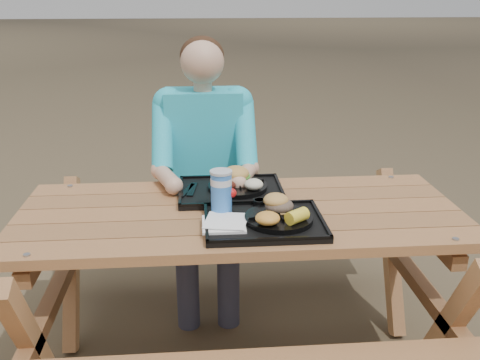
{
  "coord_description": "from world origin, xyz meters",
  "views": [
    {
      "loc": [
        -0.16,
        -2.0,
        1.6
      ],
      "look_at": [
        0.0,
        0.0,
        0.88
      ],
      "focal_mm": 40.0,
      "sensor_mm": 36.0,
      "label": 1
    }
  ],
  "objects": [
    {
      "name": "potato_salad",
      "position": [
        0.07,
        0.13,
        0.81
      ],
      "size": [
        0.08,
        0.08,
        0.05
      ],
      "primitive_type": "ellipsoid",
      "color": "beige",
      "rests_on": "plate_far"
    },
    {
      "name": "condiment_mustard",
      "position": [
        0.14,
        -0.04,
        0.79
      ],
      "size": [
        0.05,
        0.05,
        0.03
      ],
      "primitive_type": "cylinder",
      "color": "gold",
      "rests_on": "tray_near"
    },
    {
      "name": "soda_cup",
      "position": [
        -0.08,
        -0.07,
        0.85
      ],
      "size": [
        0.08,
        0.08,
        0.16
      ],
      "primitive_type": "cylinder",
      "color": "blue",
      "rests_on": "tray_near"
    },
    {
      "name": "napkin_stack",
      "position": [
        -0.08,
        -0.19,
        0.78
      ],
      "size": [
        0.16,
        0.16,
        0.02
      ],
      "primitive_type": "cube",
      "rotation": [
        0.0,
        0.0,
        -0.0
      ],
      "color": "white",
      "rests_on": "tray_near"
    },
    {
      "name": "plate_far",
      "position": [
        0.0,
        0.19,
        0.78
      ],
      "size": [
        0.26,
        0.26,
        0.02
      ],
      "primitive_type": "cylinder",
      "color": "black",
      "rests_on": "tray_far"
    },
    {
      "name": "cutlery_far",
      "position": [
        -0.19,
        0.19,
        0.77
      ],
      "size": [
        0.05,
        0.16,
        0.01
      ],
      "primitive_type": "cube",
      "rotation": [
        0.0,
        0.0,
        -0.13
      ],
      "color": "black",
      "rests_on": "tray_far"
    },
    {
      "name": "baked_beans",
      "position": [
        -0.05,
        0.14,
        0.81
      ],
      "size": [
        0.08,
        0.08,
        0.04
      ],
      "primitive_type": "ellipsoid",
      "color": "#44150D",
      "rests_on": "plate_far"
    },
    {
      "name": "burger",
      "position": [
        0.0,
        0.23,
        0.84
      ],
      "size": [
        0.12,
        0.12,
        0.11
      ],
      "primitive_type": null,
      "color": "gold",
      "rests_on": "plate_far"
    },
    {
      "name": "mac_cheese",
      "position": [
        0.08,
        -0.23,
        0.81
      ],
      "size": [
        0.09,
        0.09,
        0.05
      ],
      "primitive_type": "ellipsoid",
      "color": "gold",
      "rests_on": "plate_near"
    },
    {
      "name": "plate_near",
      "position": [
        0.13,
        -0.16,
        0.78
      ],
      "size": [
        0.26,
        0.26,
        0.02
      ],
      "primitive_type": "cylinder",
      "color": "black",
      "rests_on": "tray_near"
    },
    {
      "name": "sandwich",
      "position": [
        0.14,
        -0.11,
        0.84
      ],
      "size": [
        0.1,
        0.1,
        0.11
      ],
      "primitive_type": null,
      "color": "#CB9247",
      "rests_on": "plate_near"
    },
    {
      "name": "picnic_table",
      "position": [
        0.0,
        0.0,
        0.38
      ],
      "size": [
        1.8,
        1.49,
        0.75
      ],
      "primitive_type": null,
      "color": "#999999",
      "rests_on": "ground"
    },
    {
      "name": "diner",
      "position": [
        -0.13,
        0.61,
        0.64
      ],
      "size": [
        0.48,
        0.84,
        1.28
      ],
      "primitive_type": null,
      "color": "#1A99B6",
      "rests_on": "ground"
    },
    {
      "name": "tray_near",
      "position": [
        0.08,
        -0.16,
        0.76
      ],
      "size": [
        0.45,
        0.35,
        0.02
      ],
      "primitive_type": "cube",
      "color": "black",
      "rests_on": "picnic_table"
    },
    {
      "name": "corn_cob",
      "position": [
        0.19,
        -0.23,
        0.81
      ],
      "size": [
        0.12,
        0.12,
        0.05
      ],
      "primitive_type": null,
      "rotation": [
        0.0,
        0.0,
        0.64
      ],
      "color": "yellow",
      "rests_on": "plate_near"
    },
    {
      "name": "condiment_bbq",
      "position": [
        0.08,
        -0.02,
        0.79
      ],
      "size": [
        0.05,
        0.05,
        0.03
      ],
      "primitive_type": "cylinder",
      "color": "#320705",
      "rests_on": "tray_near"
    },
    {
      "name": "tray_far",
      "position": [
        -0.03,
        0.18,
        0.76
      ],
      "size": [
        0.45,
        0.35,
        0.02
      ],
      "primitive_type": "cube",
      "color": "black",
      "rests_on": "picnic_table"
    }
  ]
}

